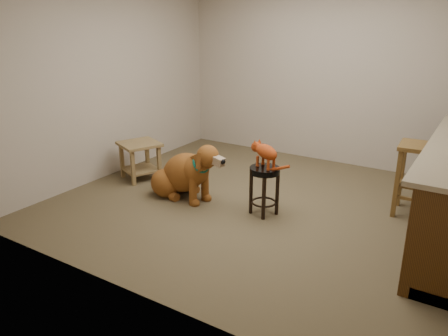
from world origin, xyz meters
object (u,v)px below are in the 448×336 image
Objects in this scene: wood_stool at (416,179)px; golden_retriever at (185,174)px; side_table at (140,155)px; padded_stool at (264,181)px; tabby_kitten at (265,152)px.

golden_retriever is (-2.38, -0.93, -0.12)m from wood_stool.
padded_stool is at bearing -3.61° from side_table.
padded_stool is 0.45× the size of golden_retriever.
golden_retriever is at bearing -175.71° from padded_stool.
wood_stool is at bearing 51.23° from tabby_kitten.
padded_stool is at bearing 14.77° from golden_retriever.
wood_stool is 3.33m from side_table.
golden_retriever is (0.87, -0.19, -0.04)m from side_table.
golden_retriever is 2.43× the size of tabby_kitten.
tabby_kitten is (-1.38, -0.85, 0.29)m from wood_stool.
side_table is 1.28× the size of tabby_kitten.
padded_stool is 0.32m from tabby_kitten.
tabby_kitten reaches higher than golden_retriever.
wood_stool reaches higher than padded_stool.
tabby_kitten reaches higher than padded_stool.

